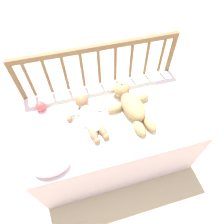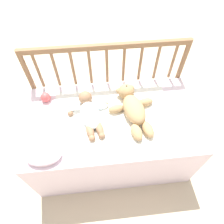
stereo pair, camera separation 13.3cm
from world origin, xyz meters
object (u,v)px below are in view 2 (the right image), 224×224
at_px(toy_ball, 46,97).
at_px(teddy_bear, 133,107).
at_px(small_pillow, 44,156).
at_px(baby, 90,112).

bearing_deg(toy_ball, teddy_bear, -15.53).
bearing_deg(small_pillow, baby, 45.43).
height_order(teddy_bear, toy_ball, teddy_bear).
height_order(baby, toy_ball, baby).
distance_m(baby, toy_ball, 0.36).
distance_m(baby, small_pillow, 0.40).
xyz_separation_m(small_pillow, toy_ball, (-0.03, 0.46, 0.01)).
bearing_deg(teddy_bear, toy_ball, 164.47).
height_order(teddy_bear, baby, teddy_bear).
bearing_deg(baby, toy_ball, 151.00).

